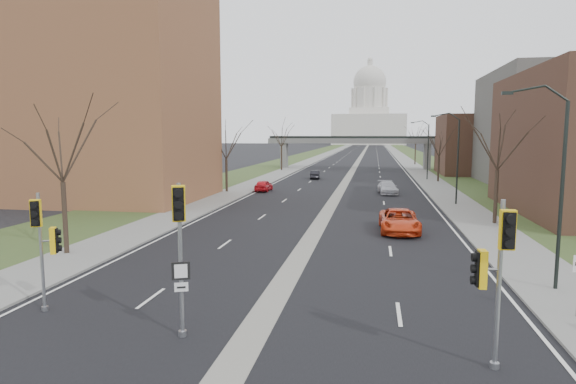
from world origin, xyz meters
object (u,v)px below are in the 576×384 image
(signal_pole_left, at_px, (44,235))
(car_right_mid, at_px, (388,188))
(car_left_far, at_px, (315,175))
(signal_pole_median, at_px, (180,233))
(car_right_near, at_px, (399,221))
(car_left_near, at_px, (264,185))
(signal_pole_right, at_px, (495,261))

(signal_pole_left, distance_m, car_right_mid, 42.26)
(car_left_far, bearing_deg, signal_pole_median, 88.67)
(car_right_near, bearing_deg, signal_pole_median, -113.67)
(car_left_near, bearing_deg, signal_pole_left, 91.66)
(signal_pole_right, xyz_separation_m, car_left_far, (-12.21, 58.98, -2.60))
(signal_pole_median, bearing_deg, car_right_near, 46.37)
(car_left_near, height_order, car_left_far, car_left_near)
(signal_pole_left, height_order, car_right_near, signal_pole_left)
(car_left_near, relative_size, car_left_far, 1.03)
(car_right_near, bearing_deg, car_right_mid, 89.07)
(signal_pole_right, bearing_deg, signal_pole_median, 174.47)
(signal_pole_median, distance_m, signal_pole_right, 9.51)
(signal_pole_right, height_order, car_right_mid, signal_pole_right)
(signal_pole_left, relative_size, car_right_mid, 0.94)
(signal_pole_left, height_order, car_right_mid, signal_pole_left)
(signal_pole_right, distance_m, car_left_near, 45.06)
(signal_pole_left, bearing_deg, signal_pole_right, -31.74)
(signal_pole_left, height_order, car_left_near, signal_pole_left)
(car_left_near, height_order, car_right_mid, car_right_mid)
(signal_pole_right, xyz_separation_m, car_right_mid, (-1.80, 41.85, -2.53))
(car_left_far, bearing_deg, car_left_near, 72.40)
(signal_pole_median, xyz_separation_m, car_right_mid, (7.69, 41.39, -2.90))
(signal_pole_median, xyz_separation_m, signal_pole_right, (9.49, -0.46, -0.37))
(car_right_mid, bearing_deg, car_right_near, -95.63)
(signal_pole_right, xyz_separation_m, car_left_near, (-16.34, 41.92, -2.56))
(signal_pole_median, bearing_deg, signal_pole_right, -24.25)
(signal_pole_right, relative_size, car_left_far, 1.28)
(signal_pole_right, relative_size, car_right_near, 0.87)
(signal_pole_median, bearing_deg, signal_pole_left, 144.70)
(signal_pole_left, bearing_deg, signal_pole_median, -38.43)
(car_left_near, height_order, car_right_near, car_right_near)
(car_left_near, distance_m, car_right_near, 26.49)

